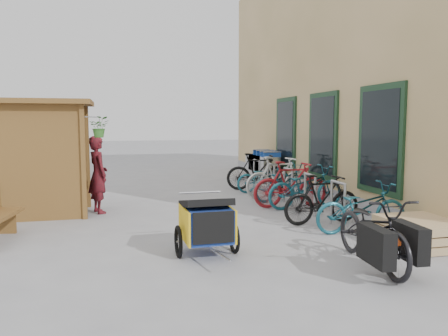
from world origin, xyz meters
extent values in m
plane|color=#959598|center=(0.00, 0.00, 0.00)|extent=(80.00, 80.00, 0.00)
cube|color=tan|center=(6.50, 4.50, 3.50)|extent=(6.00, 13.00, 7.00)
cube|color=#959598|center=(3.58, 4.50, 0.15)|extent=(0.18, 13.00, 0.30)
cube|color=#16331D|center=(3.47, 0.50, 1.60)|extent=(0.06, 1.50, 2.20)
cube|color=black|center=(3.44, 0.50, 1.60)|extent=(0.02, 1.25, 1.95)
cube|color=#16331D|center=(3.47, 3.00, 1.60)|extent=(0.06, 1.50, 2.20)
cube|color=black|center=(3.44, 3.00, 1.60)|extent=(0.02, 1.25, 1.95)
cube|color=#16331D|center=(3.47, 5.50, 1.60)|extent=(0.06, 1.50, 2.20)
cube|color=black|center=(3.44, 5.50, 1.60)|extent=(0.02, 1.25, 1.95)
cube|color=brown|center=(-2.30, 1.85, 1.15)|extent=(0.09, 0.09, 2.30)
cube|color=brown|center=(-4.10, 3.15, 1.15)|extent=(0.09, 0.09, 2.30)
cube|color=brown|center=(-2.30, 3.15, 1.15)|extent=(0.09, 0.09, 2.30)
cube|color=brown|center=(-3.20, 1.88, 1.15)|extent=(1.80, 0.05, 2.30)
cube|color=brown|center=(-3.20, 3.12, 1.15)|extent=(1.80, 0.05, 2.30)
cube|color=brown|center=(-3.20, 2.50, 2.35)|extent=(2.15, 1.65, 0.10)
cube|color=brown|center=(-3.40, 2.50, 0.90)|extent=(1.30, 1.15, 0.04)
cube|color=brown|center=(-3.40, 2.50, 1.50)|extent=(1.30, 1.15, 0.04)
cylinder|color=#A5A8AD|center=(-2.12, 1.85, 2.05)|extent=(0.36, 0.02, 0.02)
imported|color=#326B25|center=(-1.97, 1.85, 1.85)|extent=(0.38, 0.33, 0.42)
cylinder|color=#A5A8AD|center=(2.30, -0.25, 0.42)|extent=(0.05, 0.05, 0.84)
cylinder|color=#A5A8AD|center=(2.30, 0.25, 0.42)|extent=(0.05, 0.05, 0.84)
cylinder|color=#A5A8AD|center=(2.30, 0.00, 0.84)|extent=(0.05, 0.50, 0.05)
cylinder|color=#A5A8AD|center=(2.30, 0.95, 0.42)|extent=(0.05, 0.05, 0.84)
cylinder|color=#A5A8AD|center=(2.30, 1.45, 0.42)|extent=(0.05, 0.05, 0.84)
cylinder|color=#A5A8AD|center=(2.30, 1.20, 0.84)|extent=(0.05, 0.50, 0.05)
cylinder|color=#A5A8AD|center=(2.30, 2.15, 0.42)|extent=(0.05, 0.05, 0.84)
cylinder|color=#A5A8AD|center=(2.30, 2.65, 0.42)|extent=(0.05, 0.05, 0.84)
cylinder|color=#A5A8AD|center=(2.30, 2.40, 0.84)|extent=(0.05, 0.50, 0.05)
cylinder|color=#A5A8AD|center=(2.30, 3.35, 0.42)|extent=(0.05, 0.05, 0.84)
cylinder|color=#A5A8AD|center=(2.30, 3.85, 0.42)|extent=(0.05, 0.05, 0.84)
cylinder|color=#A5A8AD|center=(2.30, 3.60, 0.84)|extent=(0.05, 0.50, 0.05)
cylinder|color=#A5A8AD|center=(2.30, 4.55, 0.42)|extent=(0.05, 0.05, 0.84)
cylinder|color=#A5A8AD|center=(2.30, 5.05, 0.42)|extent=(0.05, 0.05, 0.84)
cylinder|color=#A5A8AD|center=(2.30, 4.80, 0.84)|extent=(0.05, 0.50, 0.05)
cube|color=tan|center=(3.00, -1.40, 0.07)|extent=(1.00, 1.20, 0.12)
cube|color=tan|center=(3.00, -1.40, 0.21)|extent=(1.00, 1.20, 0.12)
cube|color=tan|center=(3.00, -1.40, 0.35)|extent=(1.00, 1.20, 0.12)
cube|color=brown|center=(-3.60, 0.98, 0.20)|extent=(0.40, 0.12, 0.40)
cube|color=silver|center=(3.00, 5.84, 0.61)|extent=(0.56, 0.86, 0.53)
cube|color=#1A49AD|center=(3.00, 5.40, 0.96)|extent=(0.56, 0.04, 0.18)
cylinder|color=silver|center=(3.00, 5.37, 1.03)|extent=(0.59, 0.04, 0.04)
cylinder|color=black|center=(2.78, 5.48, 0.06)|extent=(0.04, 0.12, 0.12)
cube|color=silver|center=(3.00, 6.19, 0.61)|extent=(0.56, 0.86, 0.53)
cube|color=#1A49AD|center=(3.00, 5.76, 0.96)|extent=(0.56, 0.04, 0.18)
cylinder|color=silver|center=(3.00, 5.73, 1.03)|extent=(0.59, 0.04, 0.04)
cylinder|color=black|center=(2.78, 5.84, 0.06)|extent=(0.04, 0.12, 0.12)
cube|color=silver|center=(3.00, 6.55, 0.61)|extent=(0.56, 0.86, 0.53)
cube|color=#1A49AD|center=(3.00, 6.11, 0.96)|extent=(0.56, 0.04, 0.18)
cylinder|color=silver|center=(3.00, 6.08, 1.03)|extent=(0.59, 0.04, 0.04)
cylinder|color=black|center=(2.78, 6.19, 0.06)|extent=(0.04, 0.12, 0.12)
cube|color=silver|center=(3.00, 6.90, 0.61)|extent=(0.56, 0.86, 0.53)
cube|color=#1A49AD|center=(3.00, 6.47, 0.96)|extent=(0.56, 0.04, 0.18)
cylinder|color=silver|center=(3.00, 6.44, 1.03)|extent=(0.59, 0.04, 0.04)
cylinder|color=black|center=(2.78, 6.55, 0.06)|extent=(0.04, 0.12, 0.12)
cube|color=navy|center=(-0.40, -1.06, 0.47)|extent=(0.64, 0.84, 0.48)
cube|color=yellow|center=(-0.73, -1.07, 0.47)|extent=(0.05, 0.82, 0.48)
cube|color=yellow|center=(-0.07, -1.05, 0.47)|extent=(0.05, 0.82, 0.48)
cube|color=black|center=(-0.39, -1.49, 0.50)|extent=(0.58, 0.04, 0.44)
cube|color=black|center=(-0.40, -1.01, 0.76)|extent=(0.70, 0.81, 0.24)
torus|color=black|center=(-0.82, -1.07, 0.22)|extent=(0.07, 0.48, 0.48)
torus|color=black|center=(0.02, -1.05, 0.22)|extent=(0.07, 0.48, 0.48)
cylinder|color=#B7B7BC|center=(-0.38, -1.76, 0.22)|extent=(0.05, 0.70, 0.03)
cylinder|color=#B7B7BC|center=(-0.41, -0.61, 0.85)|extent=(0.66, 0.05, 0.03)
imported|color=black|center=(1.67, -2.11, 0.49)|extent=(0.79, 1.92, 0.98)
cube|color=black|center=(1.38, -2.64, 0.45)|extent=(0.23, 0.66, 0.45)
cube|color=black|center=(1.89, -2.57, 0.45)|extent=(0.23, 0.66, 0.45)
cube|color=#E94B16|center=(1.63, -2.61, 0.50)|extent=(0.13, 0.19, 0.12)
imported|color=maroon|center=(-2.05, 2.43, 0.83)|extent=(0.59, 0.70, 1.65)
imported|color=#1A5769|center=(2.50, -0.47, 0.45)|extent=(1.73, 0.64, 0.90)
imported|color=black|center=(2.14, 0.31, 0.48)|extent=(1.63, 0.56, 0.96)
imported|color=#1A5769|center=(2.47, 1.79, 0.49)|extent=(1.91, 0.82, 0.97)
imported|color=maroon|center=(2.19, 1.99, 0.54)|extent=(1.78, 0.52, 1.07)
imported|color=#1A5769|center=(2.36, 2.88, 0.46)|extent=(1.87, 1.16, 0.93)
imported|color=silver|center=(2.33, 3.18, 0.54)|extent=(1.87, 0.78, 1.09)
imported|color=#1A5769|center=(2.32, 4.18, 0.42)|extent=(1.59, 0.58, 0.83)
imported|color=black|center=(2.26, 4.60, 0.53)|extent=(1.84, 0.91, 1.07)
camera|label=1|loc=(-1.66, -7.22, 1.94)|focal=35.00mm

